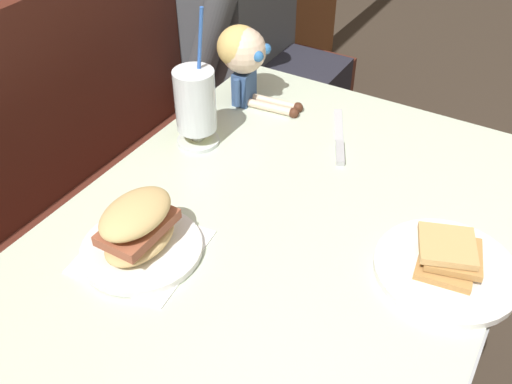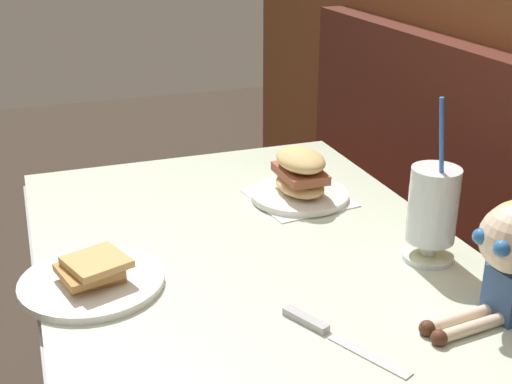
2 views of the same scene
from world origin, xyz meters
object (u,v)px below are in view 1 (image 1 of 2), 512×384
milkshake_glass (196,105)px  sandwich_plate (139,234)px  butter_knife (340,145)px  toast_plate (447,265)px  seated_doll (244,55)px  diner_patron (249,13)px

milkshake_glass → sandwich_plate: size_ratio=1.42×
butter_knife → sandwich_plate: bearing=160.9°
toast_plate → seated_doll: (0.32, 0.61, 0.11)m
toast_plate → milkshake_glass: size_ratio=0.79×
milkshake_glass → butter_knife: 0.34m
toast_plate → sandwich_plate: size_ratio=1.12×
milkshake_glass → butter_knife: (0.15, -0.28, -0.09)m
sandwich_plate → seated_doll: (0.55, 0.12, 0.08)m
diner_patron → toast_plate: bearing=-132.3°
butter_knife → seated_doll: 0.32m
sandwich_plate → diner_patron: diner_patron is taller
butter_knife → diner_patron: bearing=46.1°
milkshake_glass → diner_patron: bearing=22.3°
toast_plate → sandwich_plate: (-0.23, 0.49, 0.03)m
toast_plate → butter_knife: bearing=50.8°
butter_knife → diner_patron: (0.55, 0.57, -0.00)m
milkshake_glass → sandwich_plate: milkshake_glass is taller
sandwich_plate → butter_knife: bearing=-19.1°
butter_knife → diner_patron: 0.79m
milkshake_glass → sandwich_plate: 0.36m
seated_doll → diner_patron: (0.49, 0.28, -0.13)m
toast_plate → butter_knife: 0.41m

